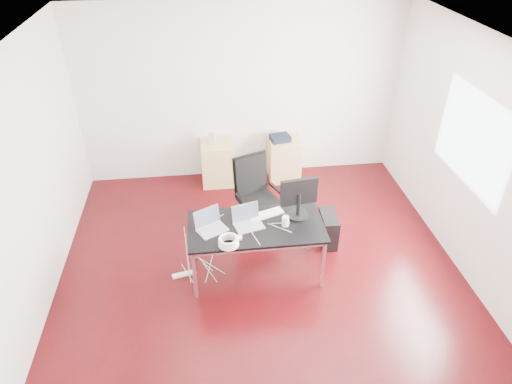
{
  "coord_description": "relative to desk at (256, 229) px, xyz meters",
  "views": [
    {
      "loc": [
        -0.58,
        -4.21,
        4.01
      ],
      "look_at": [
        0.0,
        0.55,
        0.85
      ],
      "focal_mm": 32.0,
      "sensor_mm": 36.0,
      "label": 1
    }
  ],
  "objects": [
    {
      "name": "wastebasket",
      "position": [
        0.21,
        2.01,
        -0.54
      ],
      "size": [
        0.26,
        0.26,
        0.28
      ],
      "primitive_type": "cylinder",
      "rotation": [
        0.0,
        0.0,
        0.1
      ],
      "color": "black",
      "rests_on": "ground"
    },
    {
      "name": "speaker",
      "position": [
        -0.42,
        2.21,
        0.11
      ],
      "size": [
        0.1,
        0.1,
        0.18
      ],
      "primitive_type": "cube",
      "rotation": [
        0.0,
        0.0,
        -0.2
      ],
      "color": "#9E9E9E",
      "rests_on": "filing_cabinet_left"
    },
    {
      "name": "navy_garment",
      "position": [
        0.65,
        2.19,
        0.07
      ],
      "size": [
        0.34,
        0.29,
        0.09
      ],
      "primitive_type": "cube",
      "rotation": [
        0.0,
        0.0,
        0.2
      ],
      "color": "black",
      "rests_on": "filing_cabinet_right"
    },
    {
      "name": "cup_white",
      "position": [
        0.34,
        -0.04,
        0.11
      ],
      "size": [
        0.09,
        0.09,
        0.12
      ],
      "primitive_type": "cylinder",
      "rotation": [
        0.0,
        0.0,
        0.17
      ],
      "color": "white",
      "rests_on": "desk"
    },
    {
      "name": "cable_coil",
      "position": [
        -0.35,
        -0.32,
        0.11
      ],
      "size": [
        0.24,
        0.24,
        0.11
      ],
      "rotation": [
        0.0,
        0.0,
        -0.34
      ],
      "color": "white",
      "rests_on": "desk"
    },
    {
      "name": "desk",
      "position": [
        0.0,
        0.0,
        0.0
      ],
      "size": [
        1.6,
        0.8,
        0.73
      ],
      "color": "black",
      "rests_on": "ground"
    },
    {
      "name": "cup_brown",
      "position": [
        0.36,
        0.01,
        0.1
      ],
      "size": [
        0.1,
        0.1,
        0.1
      ],
      "primitive_type": "cylinder",
      "rotation": [
        0.0,
        0.0,
        0.33
      ],
      "color": "#54331C",
      "rests_on": "desk"
    },
    {
      "name": "power_strip",
      "position": [
        -0.9,
        0.04,
        -0.66
      ],
      "size": [
        0.31,
        0.12,
        0.04
      ],
      "primitive_type": "cube",
      "rotation": [
        0.0,
        0.0,
        0.21
      ],
      "color": "white",
      "rests_on": "ground"
    },
    {
      "name": "filing_cabinet_right",
      "position": [
        0.73,
        2.21,
        -0.33
      ],
      "size": [
        0.5,
        0.5,
        0.7
      ],
      "primitive_type": "cube",
      "color": "tan",
      "rests_on": "ground"
    },
    {
      "name": "room_shell",
      "position": [
        0.1,
        -0.01,
        0.73
      ],
      "size": [
        5.0,
        5.0,
        5.0
      ],
      "color": "#340508",
      "rests_on": "ground"
    },
    {
      "name": "laptop_left",
      "position": [
        -0.53,
        0.0,
        0.11
      ],
      "size": [
        0.41,
        0.38,
        0.23
      ],
      "rotation": [
        0.0,
        0.0,
        0.5
      ],
      "color": "silver",
      "rests_on": "desk"
    },
    {
      "name": "laptop_right",
      "position": [
        -0.1,
        0.03,
        0.11
      ],
      "size": [
        0.38,
        0.33,
        0.23
      ],
      "rotation": [
        0.0,
        0.0,
        0.26
      ],
      "color": "silver",
      "rests_on": "desk"
    },
    {
      "name": "monitor",
      "position": [
        0.53,
        0.14,
        0.34
      ],
      "size": [
        0.45,
        0.26,
        0.51
      ],
      "rotation": [
        0.0,
        0.0,
        0.13
      ],
      "color": "black",
      "rests_on": "desk"
    },
    {
      "name": "pc_tower",
      "position": [
        1.04,
        0.47,
        -0.46
      ],
      "size": [
        0.22,
        0.46,
        0.44
      ],
      "primitive_type": "cube",
      "rotation": [
        0.0,
        0.0,
        -0.03
      ],
      "color": "black",
      "rests_on": "ground"
    },
    {
      "name": "power_adapter",
      "position": [
        -0.22,
        -0.22,
        0.07
      ],
      "size": [
        0.07,
        0.07,
        0.03
      ],
      "primitive_type": "cube",
      "rotation": [
        0.0,
        0.0,
        -0.04
      ],
      "color": "white",
      "rests_on": "desk"
    },
    {
      "name": "filing_cabinet_left",
      "position": [
        -0.36,
        2.21,
        -0.33
      ],
      "size": [
        0.5,
        0.5,
        0.7
      ],
      "primitive_type": "cube",
      "color": "tan",
      "rests_on": "ground"
    },
    {
      "name": "keyboard",
      "position": [
        0.14,
        0.19,
        0.06
      ],
      "size": [
        0.46,
        0.28,
        0.02
      ],
      "primitive_type": "cube",
      "rotation": [
        0.0,
        0.0,
        0.34
      ],
      "color": "white",
      "rests_on": "desk"
    },
    {
      "name": "office_chair",
      "position": [
        0.11,
        0.91,
        -0.07
      ],
      "size": [
        0.62,
        0.64,
        1.08
      ],
      "rotation": [
        0.0,
        0.0,
        0.38
      ],
      "color": "black",
      "rests_on": "ground"
    }
  ]
}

